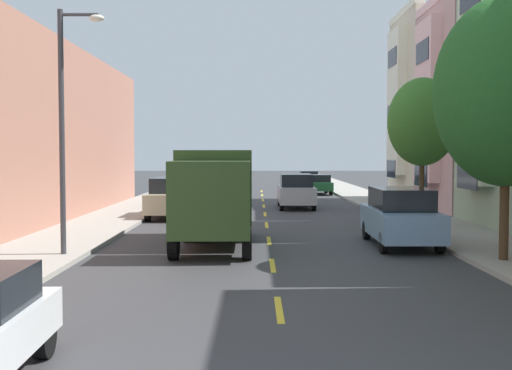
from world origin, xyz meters
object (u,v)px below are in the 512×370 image
parked_hatchback_forest (319,184)px  moving_silver_sedan (296,191)px  street_lamp (67,114)px  parked_sedan_burgundy (209,183)px  street_tree_third (423,122)px  delivery_box_truck (216,191)px  parked_hatchback_teal (308,179)px  parked_suv_sky (401,216)px  parked_suv_black (187,191)px  parked_suv_champagne (172,197)px  street_tree_second (507,91)px

parked_hatchback_forest → moving_silver_sedan: bearing=-101.4°
street_lamp → parked_sedan_burgundy: street_lamp is taller
street_tree_third → parked_hatchback_forest: street_tree_third is taller
delivery_box_truck → parked_sedan_burgundy: delivery_box_truck is taller
street_tree_third → street_lamp: 14.63m
street_lamp → parked_hatchback_teal: size_ratio=1.75×
street_tree_third → parked_suv_sky: bearing=-111.3°
parked_hatchback_forest → parked_suv_black: parked_suv_black is taller
street_tree_third → parked_suv_champagne: size_ratio=1.26×
street_tree_second → parked_hatchback_teal: 41.17m
parked_suv_champagne → parked_suv_sky: bearing=-46.6°
parked_suv_champagne → street_tree_second: bearing=-50.1°
street_tree_second → street_lamp: street_tree_second is taller
street_lamp → moving_silver_sedan: street_lamp is taller
street_lamp → parked_suv_sky: street_lamp is taller
street_tree_third → parked_suv_champagne: (-10.89, 4.14, -3.39)m
parked_hatchback_teal → moving_silver_sedan: size_ratio=0.84×
parked_hatchback_forest → parked_sedan_burgundy: bearing=163.1°
parked_sedan_burgundy → street_lamp: bearing=-93.1°
parked_hatchback_forest → street_tree_second: bearing=-86.1°
parked_suv_champagne → parked_hatchback_teal: (8.79, 27.91, -0.23)m
street_tree_third → parked_hatchback_teal: (-2.10, 32.05, -3.62)m
parked_hatchback_teal → parked_suv_sky: 37.28m
parked_suv_champagne → parked_hatchback_teal: bearing=72.5°
parked_suv_black → parked_suv_sky: bearing=-59.6°
moving_silver_sedan → street_tree_third: bearing=-64.6°
street_tree_second → parked_hatchback_teal: (-2.10, 40.92, -4.03)m
street_lamp → parked_suv_black: street_lamp is taller
street_tree_second → parked_hatchback_forest: 31.16m
parked_suv_black → parked_hatchback_teal: (8.63, 22.48, -0.23)m
parked_hatchback_forest → moving_silver_sedan: size_ratio=0.84×
street_lamp → moving_silver_sedan: bearing=66.1°
street_tree_second → moving_silver_sedan: size_ratio=1.51×
delivery_box_truck → street_tree_second: bearing=-23.7°
parked_hatchback_teal → moving_silver_sedan: 22.50m
delivery_box_truck → parked_sedan_burgundy: 29.92m
street_tree_third → delivery_box_truck: street_tree_third is taller
parked_suv_black → moving_silver_sedan: 6.13m
moving_silver_sedan → street_tree_second: bearing=-76.1°
delivery_box_truck → street_lamp: bearing=-148.3°
parked_hatchback_teal → parked_suv_black: bearing=-111.0°
parked_suv_black → parked_hatchback_teal: size_ratio=1.19×
parked_suv_black → parked_hatchback_teal: parked_suv_black is taller
street_lamp → delivery_box_truck: bearing=31.7°
parked_hatchback_forest → parked_sedan_burgundy: parked_hatchback_forest is taller
parked_suv_black → parked_suv_sky: size_ratio=1.00×
parked_hatchback_teal → parked_hatchback_forest: bearing=-90.1°
moving_silver_sedan → parked_suv_champagne: bearing=-138.5°
parked_suv_champagne → parked_hatchback_teal: parked_suv_champagne is taller
street_tree_third → parked_suv_champagne: 12.13m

